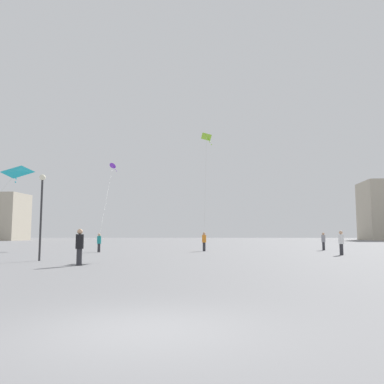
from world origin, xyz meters
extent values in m
plane|color=slate|center=(0.00, 0.00, 0.00)|extent=(300.00, 300.00, 0.00)
cylinder|color=#2D2D33|center=(-8.16, 27.04, 0.36)|extent=(0.24, 0.24, 0.73)
cylinder|color=teal|center=(-8.16, 27.04, 1.04)|extent=(0.35, 0.35, 0.63)
sphere|color=tan|center=(-8.16, 27.04, 1.48)|extent=(0.24, 0.24, 0.24)
cylinder|color=#2D2D33|center=(10.92, 23.29, 0.40)|extent=(0.26, 0.26, 0.81)
cylinder|color=white|center=(10.92, 23.29, 1.16)|extent=(0.39, 0.39, 0.70)
sphere|color=tan|center=(10.92, 23.29, 1.64)|extent=(0.26, 0.26, 0.26)
cylinder|color=#2D2D33|center=(12.07, 31.80, 0.38)|extent=(0.25, 0.25, 0.77)
cylinder|color=gray|center=(12.07, 31.80, 1.10)|extent=(0.37, 0.37, 0.67)
sphere|color=tan|center=(12.07, 31.80, 1.56)|extent=(0.25, 0.25, 0.25)
cylinder|color=#2D2D33|center=(-5.27, 13.03, 0.41)|extent=(0.27, 0.27, 0.82)
cylinder|color=black|center=(-5.27, 13.03, 1.18)|extent=(0.39, 0.39, 0.71)
sphere|color=tan|center=(-5.27, 13.03, 1.67)|extent=(0.27, 0.27, 0.27)
cylinder|color=#2D2D33|center=(0.76, 29.34, 0.39)|extent=(0.26, 0.26, 0.78)
cylinder|color=orange|center=(0.76, 29.34, 1.12)|extent=(0.37, 0.37, 0.68)
sphere|color=tan|center=(0.76, 29.34, 1.59)|extent=(0.26, 0.26, 0.26)
pyramid|color=#1EB2C6|center=(-11.52, 18.93, 5.66)|extent=(1.72, 0.92, 0.80)
sphere|color=#1EB2C6|center=(-11.61, 19.06, 5.43)|extent=(0.10, 0.10, 0.10)
sphere|color=#1EB2C6|center=(-11.70, 19.18, 5.22)|extent=(0.10, 0.10, 0.10)
sphere|color=#1EB2C6|center=(-11.78, 19.29, 5.01)|extent=(0.10, 0.10, 0.10)
cone|color=purple|center=(-9.78, 37.93, 9.37)|extent=(0.96, 0.87, 0.63)
sphere|color=purple|center=(-9.65, 37.96, 9.16)|extent=(0.10, 0.10, 0.10)
sphere|color=purple|center=(-9.51, 37.99, 8.95)|extent=(0.10, 0.10, 0.10)
sphere|color=purple|center=(-9.37, 38.02, 8.74)|extent=(0.10, 0.10, 0.10)
cylinder|color=silver|center=(-8.97, 32.48, 5.33)|extent=(1.64, 10.90, 8.08)
pyramid|color=#8CD12D|center=(1.04, 25.36, 9.51)|extent=(1.09, 1.20, 0.48)
sphere|color=#8CD12D|center=(1.16, 25.39, 9.28)|extent=(0.10, 0.10, 0.10)
sphere|color=#8CD12D|center=(1.29, 25.43, 9.07)|extent=(0.10, 0.10, 0.10)
sphere|color=#8CD12D|center=(1.42, 25.47, 8.86)|extent=(0.10, 0.10, 0.10)
cylinder|color=silver|center=(0.89, 27.34, 5.39)|extent=(0.28, 4.00, 8.19)
cylinder|color=#2D2D30|center=(-8.67, 16.30, 2.36)|extent=(0.12, 0.12, 4.73)
sphere|color=#EAE5C6|center=(-8.67, 16.30, 4.88)|extent=(0.36, 0.36, 0.36)
camera|label=1|loc=(1.10, -6.51, 1.55)|focal=37.04mm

